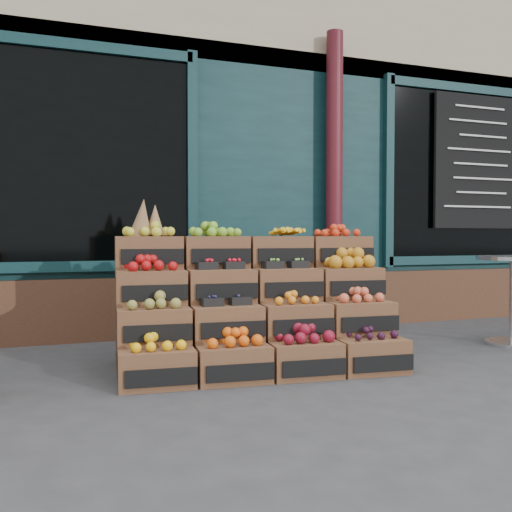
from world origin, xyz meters
name	(u,v)px	position (x,y,z in m)	size (l,w,h in m)	color
ground	(319,383)	(0.00, 0.00, 0.00)	(60.00, 60.00, 0.00)	#39393B
shop_facade	(168,144)	(0.00, 5.11, 2.40)	(12.00, 6.24, 4.80)	#0E2D30
crate_display	(253,314)	(-0.24, 0.66, 0.40)	(2.15, 1.19, 1.29)	brown
shopkeeper	(83,242)	(-1.36, 2.97, 0.94)	(0.69, 0.45, 1.89)	#1A5E1D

